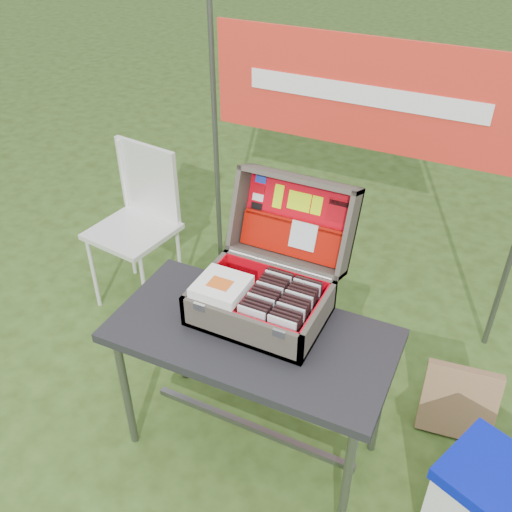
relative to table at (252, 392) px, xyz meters
The scene contains 91 objects.
ground 0.36m from the table, 73.26° to the left, with size 80.00×80.00×0.00m, color #2D4115.
table is the anchor object (origin of this frame).
table_top 0.33m from the table, ahead, with size 1.13×0.57×0.04m, color black.
table_leg_fl 0.55m from the table, 156.22° to the right, with size 0.04×0.04×0.67m, color #59595B.
table_leg_fr 0.55m from the table, 23.78° to the right, with size 0.04×0.04×0.67m, color #59595B.
table_leg_bl 0.55m from the table, 156.22° to the left, with size 0.04×0.04×0.67m, color #59595B.
table_leg_br 0.55m from the table, 23.78° to the left, with size 0.04×0.04×0.67m, color #59595B.
table_brace 0.23m from the table, ahead, with size 0.98×0.03×0.03m, color #59595B.
suitcase 0.61m from the table, 94.08° to the left, with size 0.52×0.53×0.46m, color #625A4F, non-canonical shape.
suitcase_base_bottom 0.38m from the table, 96.54° to the left, with size 0.52×0.37×0.02m, color #625A4F.
suitcase_base_wall_front 0.43m from the table, 98.35° to the right, with size 0.52×0.02×0.14m, color #625A4F.
suitcase_base_wall_back 0.50m from the table, 92.36° to the left, with size 0.52×0.02×0.14m, color #625A4F.
suitcase_base_wall_left 0.51m from the table, 159.32° to the left, with size 0.02×0.37×0.14m, color #625A4F.
suitcase_base_wall_right 0.50m from the table, 22.45° to the left, with size 0.02×0.37×0.14m, color #625A4F.
suitcase_liner_floor 0.39m from the table, 96.54° to the left, with size 0.48×0.33×0.01m, color #E90010.
suitcase_latch_left 0.52m from the table, 153.96° to the right, with size 0.05×0.01×0.03m, color silver.
suitcase_latch_right 0.51m from the table, 29.22° to the right, with size 0.05×0.01×0.03m, color silver.
suitcase_hinge 0.57m from the table, 92.28° to the left, with size 0.02×0.02×0.47m, color silver.
suitcase_lid_back 0.78m from the table, 91.37° to the left, with size 0.52×0.37×0.02m, color #625A4F.
suitcase_lid_rim_far 0.94m from the table, 91.35° to the left, with size 0.52×0.02×0.14m, color #625A4F.
suitcase_lid_rim_near 0.59m from the table, 91.83° to the left, with size 0.52×0.02×0.14m, color #625A4F.
suitcase_lid_rim_left 0.81m from the table, 122.15° to the left, with size 0.02×0.37×0.14m, color #625A4F.
suitcase_lid_rim_right 0.80m from the table, 60.14° to the left, with size 0.02×0.37×0.14m, color #625A4F.
suitcase_lid_liner 0.78m from the table, 91.41° to the left, with size 0.48×0.33×0.01m, color #E90010.
suitcase_liner_wall_front 0.44m from the table, 100.04° to the right, with size 0.48×0.01×0.12m, color #E90010.
suitcase_liner_wall_back 0.51m from the table, 92.48° to the left, with size 0.48×0.01×0.12m, color #E90010.
suitcase_liner_wall_left 0.51m from the table, 158.32° to the left, with size 0.01×0.33×0.12m, color #E90010.
suitcase_liner_wall_right 0.50m from the table, 23.62° to the left, with size 0.01×0.33×0.12m, color #E90010.
suitcase_lid_pocket 0.69m from the table, 91.58° to the left, with size 0.46×0.15×0.03m, color #9A0D04.
suitcase_pocket_edge 0.76m from the table, 91.50° to the left, with size 0.45×0.02×0.02m, color #9A0D04.
suitcase_pocket_cd 0.71m from the table, 83.71° to the left, with size 0.12×0.12×0.01m, color silver.
lid_sticker_cc_a 0.92m from the table, 111.99° to the left, with size 0.05×0.03×0.00m, color #1933B2.
lid_sticker_cc_b 0.88m from the table, 112.57° to the left, with size 0.05×0.03×0.00m, color #9F040D.
lid_sticker_cc_c 0.85m from the table, 113.18° to the left, with size 0.05×0.03×0.00m, color white.
lid_sticker_cc_d 0.81m from the table, 113.83° to the left, with size 0.05×0.03×0.00m, color black.
lid_card_neon_tall 0.85m from the table, 102.78° to the left, with size 0.04×0.10×0.00m, color #CAFE09.
lid_card_neon_main 0.85m from the table, 91.35° to the left, with size 0.10×0.08×0.00m, color #CAFE09.
lid_card_neon_small 0.85m from the table, 81.97° to the left, with size 0.05×0.08×0.00m, color #CAFE09.
lid_sticker_band 0.86m from the table, 71.50° to the left, with size 0.09×0.09×0.00m, color #9F040D.
lid_sticker_band_bar 0.89m from the table, 71.88° to the left, with size 0.08×0.02×0.00m, color black.
cd_left_0 0.45m from the table, 63.08° to the right, with size 0.12×0.01×0.13m, color silver.
cd_left_1 0.45m from the table, 45.18° to the right, with size 0.12×0.01×0.13m, color black.
cd_left_2 0.45m from the table, ahead, with size 0.12×0.01×0.13m, color black.
cd_left_3 0.45m from the table, 42.62° to the left, with size 0.12×0.01×0.13m, color black.
cd_left_4 0.45m from the table, 62.04° to the left, with size 0.12×0.01×0.13m, color silver.
cd_left_5 0.45m from the table, 70.65° to the left, with size 0.12×0.01×0.13m, color black.
cd_left_6 0.45m from the table, 75.29° to the left, with size 0.12×0.01×0.13m, color black.
cd_left_7 0.46m from the table, 78.17° to the left, with size 0.12×0.01×0.13m, color black.
cd_left_8 0.46m from the table, 80.11° to the left, with size 0.12×0.01×0.13m, color silver.
cd_left_9 0.47m from the table, 81.51° to the left, with size 0.12×0.01×0.13m, color black.
cd_left_10 0.48m from the table, 82.57° to the left, with size 0.12×0.01×0.13m, color black.
cd_left_11 0.48m from the table, 83.39° to the left, with size 0.12×0.01×0.13m, color black.
cd_left_12 0.49m from the table, 84.05° to the left, with size 0.12×0.01×0.13m, color silver.
cd_left_13 0.50m from the table, 84.59° to the left, with size 0.12×0.01×0.13m, color black.
cd_right_0 0.47m from the table, 15.91° to the right, with size 0.12×0.01×0.13m, color silver.
cd_right_1 0.47m from the table, ahead, with size 0.12×0.01×0.13m, color black.
cd_right_2 0.47m from the table, ahead, with size 0.12×0.01×0.13m, color black.
cd_right_3 0.47m from the table, ahead, with size 0.12×0.01×0.13m, color black.
cd_right_4 0.47m from the table, 15.24° to the left, with size 0.12×0.01×0.13m, color silver.
cd_right_5 0.47m from the table, 22.39° to the left, with size 0.12×0.01×0.13m, color black.
cd_right_6 0.48m from the table, 28.87° to the left, with size 0.12×0.01×0.13m, color black.
cd_right_7 0.48m from the table, 34.63° to the left, with size 0.12×0.01×0.13m, color black.
cd_right_8 0.48m from the table, 39.70° to the left, with size 0.12×0.01×0.13m, color silver.
cd_right_9 0.49m from the table, 44.11° to the left, with size 0.12×0.01×0.13m, color black.
cd_right_10 0.50m from the table, 47.95° to the left, with size 0.12×0.01×0.13m, color black.
cd_right_11 0.50m from the table, 51.30° to the left, with size 0.12×0.01×0.13m, color black.
cd_right_12 0.51m from the table, 54.22° to the left, with size 0.12×0.01×0.13m, color silver.
cd_right_13 0.52m from the table, 56.78° to the left, with size 0.12×0.01×0.13m, color black.
songbook_0 0.52m from the table, 168.80° to the left, with size 0.20×0.20×0.01m, color white.
songbook_1 0.52m from the table, 168.80° to the left, with size 0.20×0.20×0.01m, color white.
songbook_2 0.53m from the table, 168.80° to the left, with size 0.20×0.20×0.01m, color white.
songbook_3 0.53m from the table, 168.80° to the left, with size 0.20×0.20×0.01m, color white.
songbook_4 0.54m from the table, 168.80° to the left, with size 0.20×0.20×0.01m, color white.
songbook_5 0.54m from the table, 168.80° to the left, with size 0.20×0.20×0.01m, color white.
songbook_6 0.55m from the table, 168.80° to the left, with size 0.20×0.20×0.01m, color white.
songbook_7 0.55m from the table, 168.80° to the left, with size 0.20×0.20×0.01m, color white.
songbook_graphic 0.55m from the table, behind, with size 0.09×0.07×0.00m, color #D85919.
cooler_lid 1.05m from the table, ahead, with size 0.46×0.35×0.05m, color #0513AF.
chair 1.29m from the table, 148.76° to the left, with size 0.43×0.47×0.94m, color silver, non-canonical shape.
chair_seat 1.29m from the table, 148.76° to the left, with size 0.43×0.43×0.03m, color silver.
chair_backrest 1.45m from the table, 141.68° to the left, with size 0.43×0.03×0.45m, color silver.
chair_leg_fl 1.38m from the table, 159.20° to the left, with size 0.02×0.02×0.48m, color silver.
chair_leg_fr 1.05m from the table, 152.11° to the left, with size 0.02×0.02×0.48m, color silver.
chair_leg_bl 1.54m from the table, 146.49° to the left, with size 0.02×0.02×0.48m, color silver.
chair_leg_br 1.26m from the table, 137.30° to the left, with size 0.02×0.02×0.48m, color silver.
chair_upright_left 1.59m from the table, 145.83° to the left, with size 0.02×0.02×0.45m, color silver.
chair_upright_right 1.31m from the table, 136.59° to the left, with size 0.02×0.02×0.45m, color silver.
cardboard_box 0.98m from the table, 31.82° to the left, with size 0.34×0.05×0.35m, color #93744B.
banner_post_left 1.53m from the table, 124.83° to the left, with size 0.03×0.03×1.70m, color #59595B.
banner 1.51m from the table, 88.75° to the left, with size 1.60×0.01×0.55m, color red.
banner_text 1.50m from the table, 88.74° to the left, with size 1.20×0.00×0.10m, color white.
Camera 1 is at (0.72, -1.57, 2.26)m, focal length 40.00 mm.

